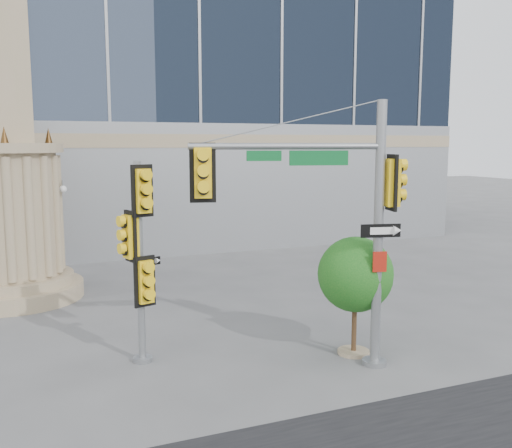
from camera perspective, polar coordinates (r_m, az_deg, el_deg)
name	(u,v)px	position (r m, az deg, el deg)	size (l,w,h in m)	color
ground	(299,370)	(13.35, 4.37, -14.37)	(120.00, 120.00, 0.00)	#545456
monument	(5,130)	(20.01, -23.83, 8.61)	(4.40, 4.40, 16.60)	#9C8D6A
main_signal_pole	(332,205)	(12.65, 7.61, 1.86)	(4.60, 1.46, 6.04)	slate
secondary_signal_pole	(139,247)	(13.19, -11.57, -2.27)	(0.87, 0.62, 4.70)	slate
street_tree	(356,277)	(13.95, 10.00, -5.27)	(1.85, 1.81, 2.89)	#9C8D6A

